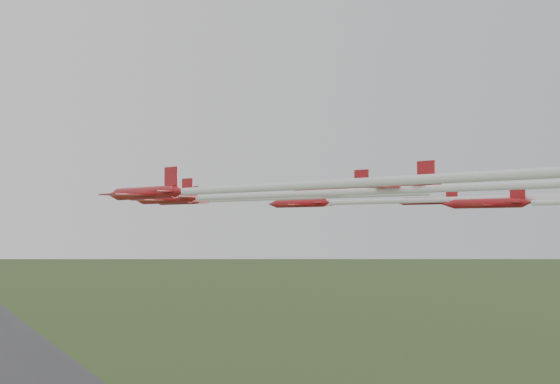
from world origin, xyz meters
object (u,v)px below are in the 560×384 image
jet_row3_mid (413,188)px  jet_row3_right (509,199)px  jet_row2_left (257,195)px  jet_row2_right (385,201)px  jet_row3_left (259,187)px  jet_lead (228,199)px  jet_row4_left (525,180)px

jet_row3_mid → jet_row3_right: 20.48m
jet_row2_left → jet_row3_mid: (16.45, -5.84, 0.98)m
jet_row2_right → jet_row2_left: bearing=179.7°
jet_row2_left → jet_row3_mid: size_ratio=1.27×
jet_row2_left → jet_row3_left: 19.51m
jet_row2_right → jet_row3_mid: bearing=-130.5°
jet_row3_left → jet_lead: bearing=52.0°
jet_row2_right → jet_lead: bearing=122.3°
jet_row3_mid → jet_row3_right: (19.92, 4.68, -0.81)m
jet_row3_right → jet_row2_left: bearing=157.7°
jet_row2_left → jet_row3_right: 36.40m
jet_row2_right → jet_row3_right: bearing=-44.0°
jet_row3_mid → jet_row2_right: bearing=44.8°
jet_row2_left → jet_row4_left: size_ratio=1.17×
jet_row2_left → jet_row3_mid: jet_row3_mid is taller
jet_row3_right → jet_row3_mid: bearing=172.8°
jet_row2_left → jet_row3_right: size_ratio=1.28×
jet_lead → jet_row4_left: size_ratio=0.87×
jet_row2_left → jet_row2_right: 22.80m
jet_row2_left → jet_row3_mid: bearing=-37.0°
jet_lead → jet_row2_left: size_ratio=0.75×
jet_lead → jet_row3_right: bearing=-53.4°
jet_row3_mid → jet_lead: bearing=90.6°
jet_row3_left → jet_row4_left: size_ratio=1.14×
jet_row3_left → jet_row4_left: bearing=-45.2°
jet_row4_left → jet_row2_right: bearing=53.9°
jet_row3_left → jet_row3_mid: size_ratio=1.25×
jet_lead → jet_row3_left: 40.51m
jet_row4_left → jet_row3_mid: bearing=56.5°
jet_row3_mid → jet_row4_left: (-6.61, -21.62, -0.55)m
jet_row3_right → jet_row4_left: 37.36m
jet_row3_left → jet_row3_right: bearing=3.1°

